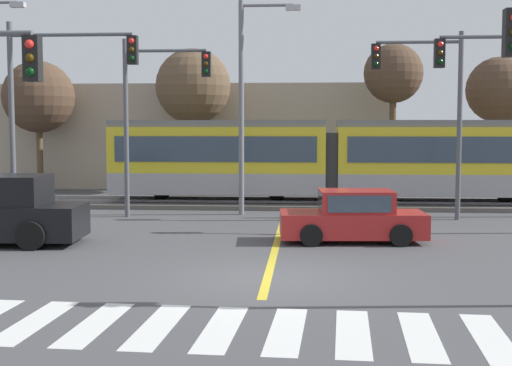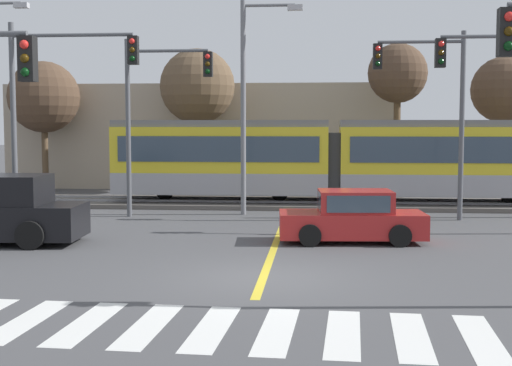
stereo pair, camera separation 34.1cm
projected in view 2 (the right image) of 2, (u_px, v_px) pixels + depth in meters
ground_plane at (263, 278)px, 15.97m from camera, size 200.00×200.00×0.00m
track_bed at (290, 203)px, 30.19m from camera, size 120.00×4.00×0.18m
rail_near at (289, 202)px, 29.47m from camera, size 120.00×0.08×0.10m
rail_far at (290, 198)px, 30.90m from camera, size 120.00×0.08×0.10m
light_rail_tram at (334, 157)px, 29.86m from camera, size 18.50×2.64×3.43m
crosswalk_stripe_1 at (27, 321)px, 12.46m from camera, size 0.69×2.82×0.01m
crosswalk_stripe_2 at (87, 323)px, 12.31m from camera, size 0.69×2.82×0.01m
crosswalk_stripe_3 at (149, 325)px, 12.16m from camera, size 0.69×2.82×0.01m
crosswalk_stripe_4 at (212, 328)px, 12.01m from camera, size 0.69×2.82×0.01m
crosswalk_stripe_5 at (277, 331)px, 11.86m from camera, size 0.69×2.82×0.01m
crosswalk_stripe_6 at (343, 333)px, 11.71m from camera, size 0.69×2.82×0.01m
crosswalk_stripe_7 at (411, 336)px, 11.56m from camera, size 0.69×2.82×0.01m
crosswalk_stripe_8 at (481, 339)px, 11.41m from camera, size 0.69×2.82×0.01m
lane_centre_line at (277, 241)px, 21.07m from camera, size 0.20×14.40×0.01m
sedan_crossing at (352, 218)px, 20.77m from camera, size 4.31×2.13×1.52m
traffic_light_mid_left at (53, 93)px, 22.93m from camera, size 4.25×0.38×6.70m
traffic_light_far_left at (155, 102)px, 26.16m from camera, size 3.25×0.38×6.55m
traffic_light_far_right at (434, 97)px, 25.33m from camera, size 3.25×0.38×6.72m
street_lamp_centre at (249, 93)px, 26.81m from camera, size 2.32×0.28×8.06m
bare_tree_far_west at (44, 97)px, 36.17m from camera, size 3.63×3.63×6.64m
bare_tree_west at (197, 87)px, 35.52m from camera, size 3.75×3.75×7.21m
bare_tree_east at (398, 75)px, 33.66m from camera, size 2.82×2.82×7.26m
bare_tree_far_east at (504, 91)px, 33.69m from camera, size 3.13×3.13×6.64m
building_backdrop_far at (206, 136)px, 40.23m from camera, size 20.97×6.00×5.58m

